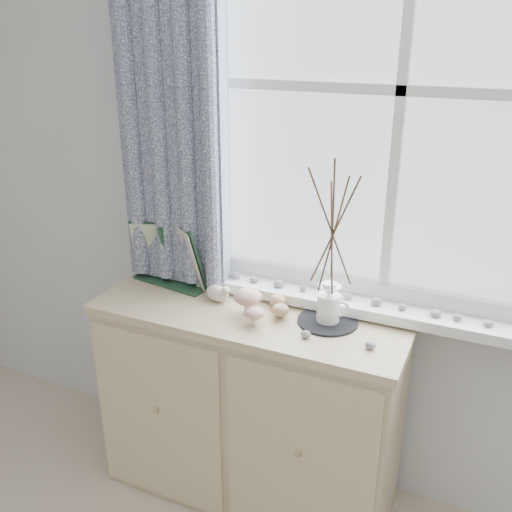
# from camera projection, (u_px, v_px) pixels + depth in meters

# --- Properties ---
(sideboard) EXTENTS (1.20, 0.45, 0.85)m
(sideboard) POSITION_uv_depth(u_px,v_px,m) (249.00, 405.00, 2.30)
(sideboard) COLOR tan
(sideboard) RESTS_ON ground
(botanical_book) EXTENTS (0.40, 0.19, 0.27)m
(botanical_book) POSITION_uv_depth(u_px,v_px,m) (165.00, 256.00, 2.29)
(botanical_book) COLOR #1D3E28
(botanical_book) RESTS_ON sideboard
(toadstool_cluster) EXTENTS (0.15, 0.16, 0.10)m
(toadstool_cluster) POSITION_uv_depth(u_px,v_px,m) (250.00, 302.00, 2.08)
(toadstool_cluster) COLOR white
(toadstool_cluster) RESTS_ON sideboard
(wooden_eggs) EXTENTS (0.10, 0.12, 0.08)m
(wooden_eggs) POSITION_uv_depth(u_px,v_px,m) (279.00, 305.00, 2.12)
(wooden_eggs) COLOR tan
(wooden_eggs) RESTS_ON sideboard
(songbird_figurine) EXTENTS (0.15, 0.09, 0.07)m
(songbird_figurine) POSITION_uv_depth(u_px,v_px,m) (217.00, 292.00, 2.21)
(songbird_figurine) COLOR silver
(songbird_figurine) RESTS_ON sideboard
(crocheted_doily) EXTENTS (0.22, 0.22, 0.01)m
(crocheted_doily) POSITION_uv_depth(u_px,v_px,m) (328.00, 321.00, 2.06)
(crocheted_doily) COLOR black
(crocheted_doily) RESTS_ON sideboard
(twig_pitcher) EXTENTS (0.28, 0.28, 0.63)m
(twig_pitcher) POSITION_uv_depth(u_px,v_px,m) (333.00, 228.00, 1.92)
(twig_pitcher) COLOR white
(twig_pitcher) RESTS_ON crocheted_doily
(sideboard_pebbles) EXTENTS (0.34, 0.23, 0.03)m
(sideboard_pebbles) POSITION_uv_depth(u_px,v_px,m) (327.00, 325.00, 2.02)
(sideboard_pebbles) COLOR gray
(sideboard_pebbles) RESTS_ON sideboard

